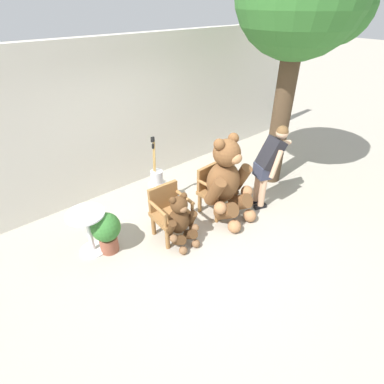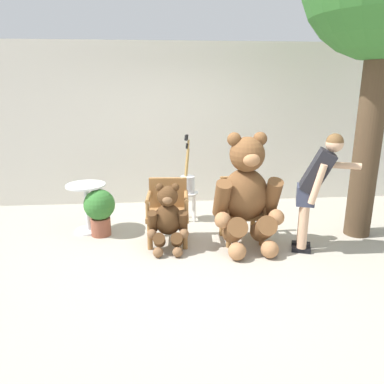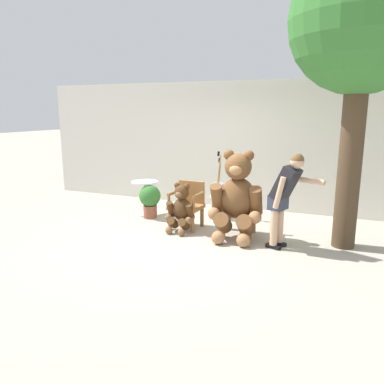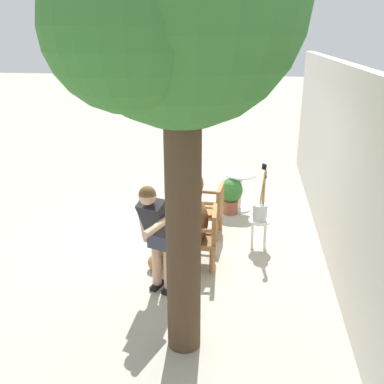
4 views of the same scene
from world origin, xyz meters
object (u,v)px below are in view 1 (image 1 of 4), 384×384
at_px(teddy_bear_small, 181,221).
at_px(round_side_table, 88,228).
at_px(wooden_chair_right, 215,189).
at_px(brush_bucket, 157,175).
at_px(teddy_bear_large, 227,181).
at_px(white_stool, 158,188).
at_px(wooden_chair_left, 169,211).
at_px(person_visitor, 269,161).
at_px(potted_plant, 106,230).

relative_size(teddy_bear_small, round_side_table, 1.24).
height_order(wooden_chair_right, brush_bucket, brush_bucket).
distance_m(teddy_bear_large, white_stool, 1.33).
height_order(wooden_chair_left, person_visitor, person_visitor).
distance_m(teddy_bear_large, brush_bucket, 1.28).
bearing_deg(person_visitor, teddy_bear_small, 174.38).
height_order(round_side_table, potted_plant, round_side_table).
bearing_deg(wooden_chair_right, brush_bucket, 129.82).
bearing_deg(round_side_table, teddy_bear_large, -18.19).
bearing_deg(wooden_chair_right, person_visitor, -29.60).
distance_m(person_visitor, brush_bucket, 2.00).
bearing_deg(potted_plant, wooden_chair_left, -16.89).
xyz_separation_m(wooden_chair_right, brush_bucket, (-0.68, 0.81, 0.18)).
xyz_separation_m(teddy_bear_large, potted_plant, (-1.98, 0.56, -0.35)).
height_order(teddy_bear_large, round_side_table, teddy_bear_large).
relative_size(person_visitor, white_stool, 3.34).
bearing_deg(white_stool, teddy_bear_large, -57.44).
relative_size(teddy_bear_large, person_visitor, 0.99).
xyz_separation_m(wooden_chair_left, potted_plant, (-0.96, 0.29, -0.07)).
bearing_deg(wooden_chair_right, white_stool, 129.89).
relative_size(wooden_chair_left, white_stool, 1.87).
relative_size(brush_bucket, round_side_table, 1.26).
bearing_deg(potted_plant, wooden_chair_right, -8.42).
distance_m(teddy_bear_large, person_visitor, 0.86).
distance_m(wooden_chair_left, teddy_bear_small, 0.29).
bearing_deg(brush_bucket, potted_plant, -158.02).
bearing_deg(wooden_chair_right, potted_plant, 171.58).
height_order(teddy_bear_small, brush_bucket, brush_bucket).
bearing_deg(brush_bucket, teddy_bear_large, -57.47).
bearing_deg(round_side_table, wooden_chair_right, -11.78).
height_order(brush_bucket, round_side_table, brush_bucket).
xyz_separation_m(person_visitor, potted_plant, (-2.80, 0.76, -0.52)).
bearing_deg(wooden_chair_left, round_side_table, 158.70).
height_order(teddy_bear_small, potted_plant, teddy_bear_small).
height_order(wooden_chair_right, teddy_bear_large, teddy_bear_large).
relative_size(teddy_bear_large, potted_plant, 2.24).
relative_size(person_visitor, round_side_table, 2.13).
xyz_separation_m(wooden_chair_left, teddy_bear_large, (1.02, -0.26, 0.28)).
bearing_deg(round_side_table, person_visitor, -17.11).
relative_size(wooden_chair_left, teddy_bear_small, 0.96).
relative_size(wooden_chair_right, potted_plant, 1.26).
relative_size(wooden_chair_right, brush_bucket, 0.94).
bearing_deg(teddy_bear_large, teddy_bear_small, -178.53).
xyz_separation_m(teddy_bear_large, person_visitor, (0.82, -0.21, 0.17)).
distance_m(wooden_chair_left, white_stool, 0.88).
height_order(wooden_chair_right, potted_plant, wooden_chair_right).
xyz_separation_m(wooden_chair_right, potted_plant, (-1.97, 0.29, -0.07)).
height_order(teddy_bear_small, person_visitor, person_visitor).
bearing_deg(teddy_bear_small, person_visitor, -5.62).
xyz_separation_m(round_side_table, potted_plant, (0.20, -0.16, -0.05)).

